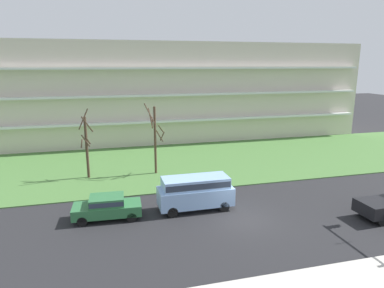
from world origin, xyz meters
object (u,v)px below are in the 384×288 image
Objects in this scene: tree_far_left at (86,145)px; sedan_green_center_right at (107,206)px; van_blue_center_left at (195,190)px; tree_left at (155,137)px.

tree_far_left reaches higher than sedan_green_center_right.
tree_far_left is 1.19× the size of van_blue_center_left.
tree_far_left is at bearing -49.72° from van_blue_center_left.
sedan_green_center_right is (-6.01, 0.00, -0.52)m from van_blue_center_left.
tree_left reaches higher than van_blue_center_left.
sedan_green_center_right is at bearing -118.00° from tree_left.
van_blue_center_left is at bearing -49.66° from tree_far_left.
tree_far_left is 6.05m from tree_left.
tree_left is at bearing -80.24° from van_blue_center_left.
sedan_green_center_right is at bearing -0.06° from van_blue_center_left.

